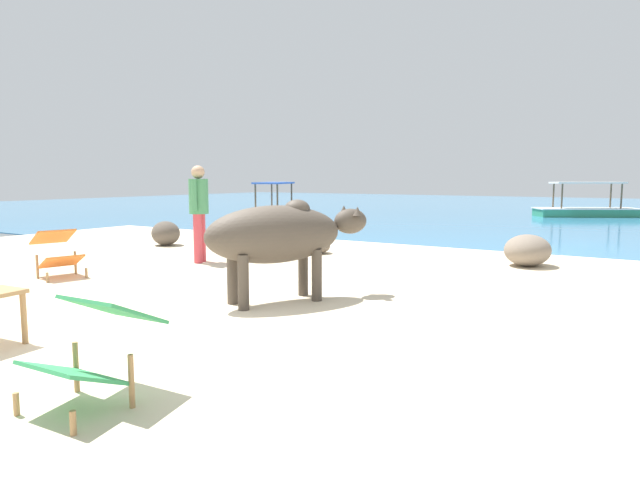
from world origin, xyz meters
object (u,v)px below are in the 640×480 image
(deck_chair_near, at_px, (57,250))
(deck_chair_far, at_px, (94,343))
(cow, at_px, (279,235))
(boat_green, at_px, (586,209))
(boat_red, at_px, (275,210))
(person_standing, at_px, (199,206))

(deck_chair_near, relative_size, deck_chair_far, 1.10)
(cow, height_order, deck_chair_far, cow)
(deck_chair_near, relative_size, boat_green, 0.23)
(deck_chair_far, relative_size, boat_red, 0.21)
(boat_red, bearing_deg, person_standing, -172.33)
(cow, bearing_deg, deck_chair_near, 124.95)
(cow, relative_size, deck_chair_far, 2.54)
(cow, bearing_deg, boat_red, 65.45)
(person_standing, relative_size, boat_red, 0.42)
(deck_chair_near, distance_m, boat_green, 18.63)
(deck_chair_near, height_order, deck_chair_far, same)
(deck_chair_far, bearing_deg, boat_red, -150.13)
(person_standing, relative_size, boat_green, 0.43)
(cow, height_order, person_standing, person_standing)
(cow, relative_size, boat_red, 0.52)
(boat_green, bearing_deg, person_standing, 44.28)
(deck_chair_far, xyz_separation_m, boat_green, (0.70, 20.43, -0.13))
(deck_chair_near, height_order, boat_red, boat_red)
(deck_chair_far, bearing_deg, cow, -169.61)
(deck_chair_near, xyz_separation_m, boat_red, (-4.42, 11.14, -0.13))
(cow, height_order, boat_green, boat_green)
(person_standing, bearing_deg, deck_chair_far, 103.33)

